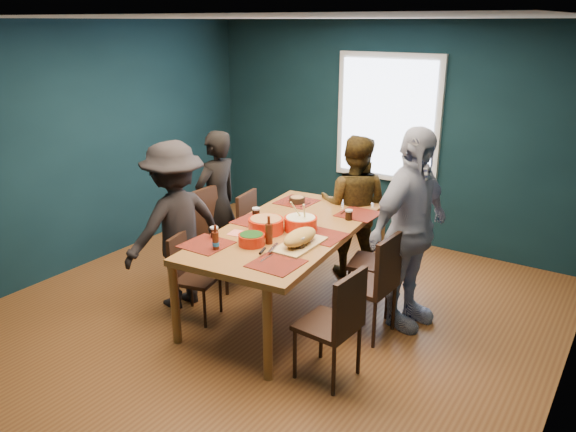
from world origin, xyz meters
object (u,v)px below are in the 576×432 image
object	(u,v)px
chair_left_mid	(215,229)
bowl_dumpling	(301,223)
cutting_board	(300,239)
chair_right_near	(338,318)
person_near_left	(175,226)
chair_left_near	(189,270)
chair_right_mid	(377,278)
chair_right_far	(383,256)
dining_table	(288,236)
person_right	(410,230)
bowl_salad	(266,225)
bowl_herbs	(252,239)
chair_left_far	(255,227)
person_far_left	(217,203)
person_back	(354,207)

from	to	relation	value
chair_left_mid	bowl_dumpling	bearing A→B (deg)	-4.40
bowl_dumpling	cutting_board	bearing A→B (deg)	-59.04
chair_right_near	person_near_left	size ratio (longest dim) A/B	0.57
chair_right_near	cutting_board	distance (m)	0.85
chair_left_near	bowl_dumpling	bearing A→B (deg)	24.43
chair_right_mid	chair_right_far	bearing A→B (deg)	110.58
dining_table	chair_left_near	bearing A→B (deg)	-145.34
person_right	person_near_left	size ratio (longest dim) A/B	1.13
chair_left_near	chair_right_far	size ratio (longest dim) A/B	0.86
bowl_salad	bowl_herbs	distance (m)	0.33
person_right	chair_left_far	bearing A→B (deg)	97.69
chair_left_far	person_right	size ratio (longest dim) A/B	0.49
bowl_salad	bowl_dumpling	world-z (taller)	bowl_dumpling
chair_right_far	bowl_salad	bearing A→B (deg)	-151.63
chair_left_far	chair_left_near	xyz separation A→B (m)	(0.08, -1.14, -0.05)
chair_left_mid	bowl_salad	world-z (taller)	chair_left_mid
chair_left_near	chair_right_near	bearing A→B (deg)	-17.77
dining_table	person_right	world-z (taller)	person_right
bowl_salad	chair_left_far	bearing A→B (deg)	132.86
chair_left_near	bowl_herbs	world-z (taller)	bowl_herbs
chair_right_mid	cutting_board	bearing A→B (deg)	-147.04
chair_right_mid	person_far_left	world-z (taller)	person_far_left
chair_left_near	chair_right_mid	xyz separation A→B (m)	(1.61, 0.64, 0.08)
bowl_dumpling	person_far_left	bearing A→B (deg)	166.38
person_back	bowl_dumpling	xyz separation A→B (m)	(-0.00, -1.08, 0.14)
person_near_left	cutting_board	size ratio (longest dim) A/B	2.48
bowl_salad	chair_right_far	bearing A→B (deg)	39.80
chair_right_near	cutting_board	size ratio (longest dim) A/B	1.41
dining_table	person_right	distance (m)	1.12
chair_left_far	cutting_board	xyz separation A→B (m)	(1.11, -0.84, 0.38)
person_back	chair_right_mid	bearing A→B (deg)	111.16
chair_left_far	chair_left_near	size ratio (longest dim) A/B	1.11
chair_right_mid	person_right	world-z (taller)	person_right
bowl_salad	bowl_herbs	xyz separation A→B (m)	(0.08, -0.32, -0.02)
cutting_board	chair_right_far	bearing A→B (deg)	62.35
chair_left_far	bowl_herbs	size ratio (longest dim) A/B	3.97
chair_right_far	person_far_left	size ratio (longest dim) A/B	0.60
chair_right_far	chair_right_mid	world-z (taller)	chair_right_mid
person_far_left	bowl_dumpling	xyz separation A→B (m)	(1.27, -0.31, 0.12)
chair_right_far	bowl_salad	size ratio (longest dim) A/B	2.96
dining_table	bowl_salad	size ratio (longest dim) A/B	7.19
chair_left_far	chair_right_mid	size ratio (longest dim) A/B	0.94
chair_right_near	person_right	bearing A→B (deg)	89.53
chair_left_mid	person_near_left	xyz separation A→B (m)	(0.01, -0.59, 0.22)
chair_right_mid	bowl_herbs	distance (m)	1.14
cutting_board	person_far_left	bearing A→B (deg)	155.77
chair_left_mid	bowl_salad	xyz separation A→B (m)	(0.88, -0.31, 0.32)
chair_right_mid	person_near_left	bearing A→B (deg)	-162.22
chair_left_far	person_back	distance (m)	1.10
chair_left_mid	bowl_dumpling	size ratio (longest dim) A/B	3.36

